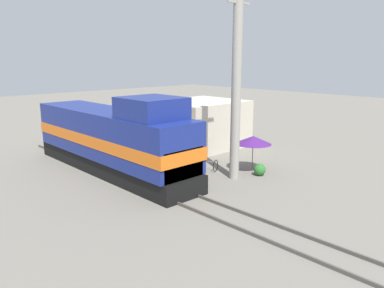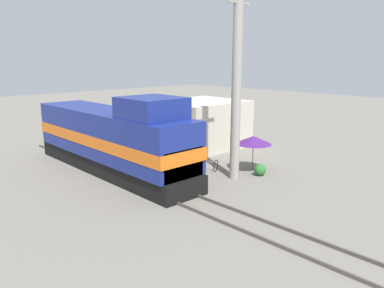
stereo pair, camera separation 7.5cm
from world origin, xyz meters
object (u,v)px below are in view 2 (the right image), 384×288
at_px(billboard_sign, 180,126).
at_px(person_bystander, 193,162).
at_px(bicycle, 205,164).
at_px(locomotive, 115,140).
at_px(vendor_umbrella, 253,140).
at_px(utility_pole, 237,82).

bearing_deg(billboard_sign, person_bystander, -119.80).
relative_size(person_bystander, bicycle, 0.90).
relative_size(locomotive, bicycle, 8.27).
height_order(vendor_umbrella, person_bystander, vendor_umbrella).
bearing_deg(vendor_umbrella, person_bystander, 148.20).
relative_size(vendor_umbrella, bicycle, 1.33).
relative_size(utility_pole, bicycle, 6.55).
bearing_deg(vendor_umbrella, locomotive, 138.30).
xyz_separation_m(billboard_sign, bicycle, (-0.74, -3.19, -1.97)).
height_order(billboard_sign, bicycle, billboard_sign).
bearing_deg(locomotive, utility_pole, -52.62).
bearing_deg(utility_pole, billboard_sign, 83.42).
xyz_separation_m(utility_pole, person_bystander, (-1.31, 2.17, -4.88)).
distance_m(locomotive, person_bystander, 5.08).
xyz_separation_m(person_bystander, bicycle, (1.22, 0.22, -0.45)).
xyz_separation_m(locomotive, vendor_umbrella, (6.47, -5.77, -0.07)).
bearing_deg(bicycle, locomotive, -58.97).
height_order(locomotive, billboard_sign, locomotive).
height_order(person_bystander, bicycle, person_bystander).
distance_m(utility_pole, person_bystander, 5.50).
xyz_separation_m(vendor_umbrella, person_bystander, (-3.27, 2.03, -1.19)).
height_order(locomotive, bicycle, locomotive).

